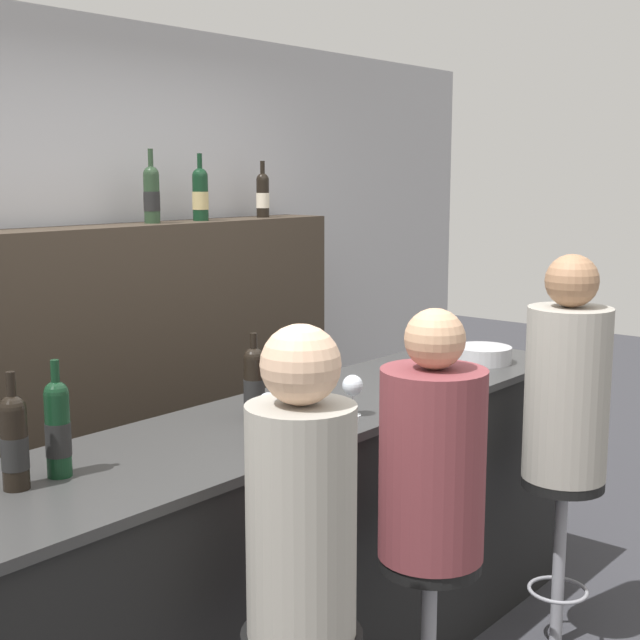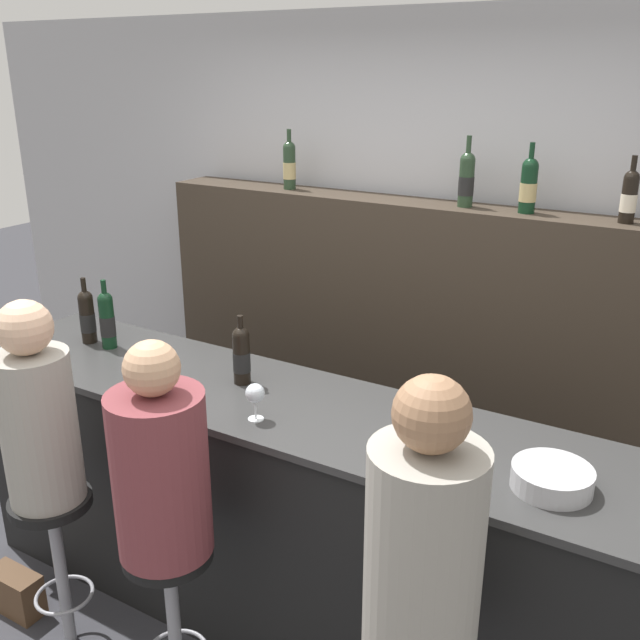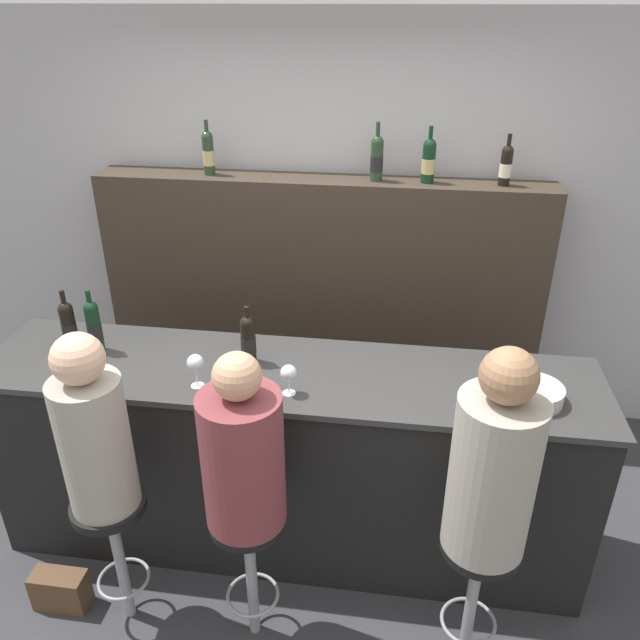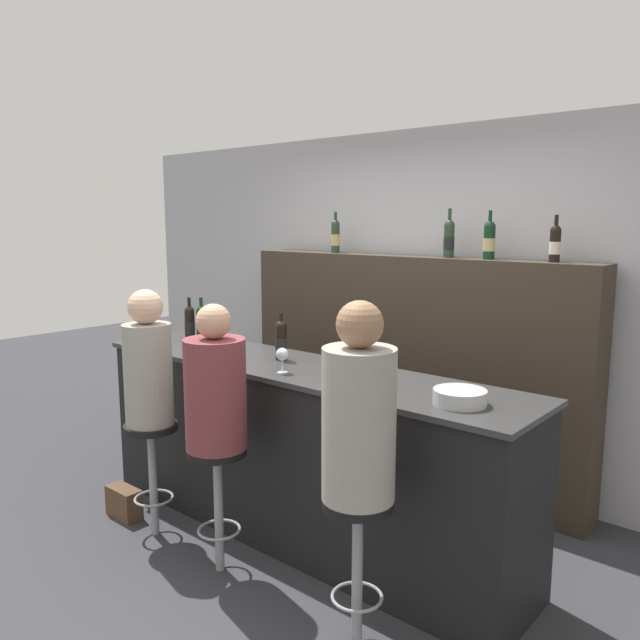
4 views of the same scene
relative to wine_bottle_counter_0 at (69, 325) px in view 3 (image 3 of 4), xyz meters
The scene contains 21 objects.
ground_plane 1.67m from the wine_bottle_counter_0, 18.52° to the right, with size 16.00×16.00×0.00m, color #333338.
wall_back 1.75m from the wine_bottle_counter_0, 51.30° to the left, with size 6.40×0.05×2.60m.
bar_counter 1.28m from the wine_bottle_counter_0, ahead, with size 2.96×0.66×1.07m.
back_bar_cabinet 1.62m from the wine_bottle_counter_0, 46.19° to the left, with size 2.77×0.28×1.67m.
wine_bottle_counter_0 is the anchor object (origin of this frame).
wine_bottle_counter_1 0.13m from the wine_bottle_counter_0, ahead, with size 0.07×0.07×0.33m.
wine_bottle_counter_2 0.91m from the wine_bottle_counter_0, ahead, with size 0.07×0.07×0.30m.
wine_bottle_backbar_0 1.35m from the wine_bottle_counter_0, 70.19° to the left, with size 0.07×0.07×0.32m.
wine_bottle_backbar_1 1.92m from the wine_bottle_counter_0, 38.75° to the left, with size 0.07×0.07×0.34m.
wine_bottle_backbar_2 2.15m from the wine_bottle_counter_0, 33.57° to the left, with size 0.08×0.08×0.32m.
wine_bottle_backbar_3 2.50m from the wine_bottle_counter_0, 27.92° to the left, with size 0.07×0.07×0.29m.
wine_glass_0 0.76m from the wine_bottle_counter_0, 18.26° to the right, with size 0.08×0.08×0.16m.
wine_glass_1 1.17m from the wine_bottle_counter_0, 11.79° to the right, with size 0.07×0.07×0.15m.
metal_bowl 2.22m from the wine_bottle_counter_0, ahead, with size 0.25×0.25×0.07m.
bar_stool_left 1.01m from the wine_bottle_counter_0, 56.82° to the right, with size 0.32×0.32×0.71m.
guest_seated_left 0.77m from the wine_bottle_counter_0, 56.82° to the right, with size 0.29×0.29×0.82m.
bar_stool_middle 1.38m from the wine_bottle_counter_0, 31.76° to the right, with size 0.32×0.32×0.71m.
guest_seated_middle 1.22m from the wine_bottle_counter_0, 31.76° to the right, with size 0.33×0.33×0.79m.
bar_stool_right 2.19m from the wine_bottle_counter_0, 17.82° to the right, with size 0.32×0.32×0.71m.
guest_seated_right 2.09m from the wine_bottle_counter_0, 17.82° to the right, with size 0.33×0.33×0.89m.
handbag 1.28m from the wine_bottle_counter_0, 83.16° to the right, with size 0.26×0.12×0.20m.
Camera 3 is at (0.51, -2.13, 2.64)m, focal length 35.00 mm.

